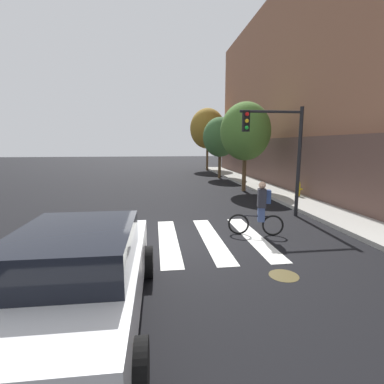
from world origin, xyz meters
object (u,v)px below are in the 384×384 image
Objects in this scene: street_tree_near at (245,132)px; street_tree_far at (207,129)px; sedan_near at (80,275)px; cyclist at (260,209)px; manhole_cover at (284,275)px; traffic_light_near at (279,143)px; fire_hydrant at (298,189)px; street_tree_mid at (220,137)px.

street_tree_near is 0.79× the size of street_tree_far.
sedan_near is 5.89m from cyclist.
cyclist is at bearing 80.05° from manhole_cover.
cyclist is 0.40× the size of traffic_light_near.
street_tree_far is (0.38, 14.22, 0.93)m from street_tree_near.
cyclist is 2.17× the size of fire_hydrant.
street_tree_far is (3.02, 25.33, 4.47)m from manhole_cover.
street_tree_near is at bearing -90.63° from street_tree_mid.
sedan_near is at bearing -104.65° from street_tree_far.
street_tree_near is 1.05× the size of street_tree_mid.
sedan_near is 0.92× the size of street_tree_mid.
cyclist is at bearing -96.41° from street_tree_far.
traffic_light_near reaches higher than fire_hydrant.
sedan_near is 0.88× the size of street_tree_near.
street_tree_near is at bearing 76.65° from manhole_cover.
street_tree_far reaches higher than fire_hydrant.
fire_hydrant is 4.60m from street_tree_near.
traffic_light_near is 5.38× the size of fire_hydrant.
manhole_cover is 11.95m from street_tree_near.
sedan_near is at bearing -109.04° from street_tree_mid.
manhole_cover is at bearing -103.35° from street_tree_near.
manhole_cover is at bearing -119.33° from fire_hydrant.
street_tree_near reaches higher than street_tree_mid.
street_tree_far is at bearing 83.20° from manhole_cover.
street_tree_mid reaches higher than fire_hydrant.
fire_hydrant is at bearing -54.75° from street_tree_near.
traffic_light_near reaches higher than manhole_cover.
fire_hydrant is 0.16× the size of street_tree_mid.
fire_hydrant is (4.16, 5.50, -0.31)m from cyclist.
street_tree_near is (6.54, 12.28, 2.73)m from sedan_near.
street_tree_mid is 0.76× the size of street_tree_far.
street_tree_mid is (0.08, 6.89, -0.16)m from street_tree_near.
sedan_near is 2.74× the size of cyclist.
manhole_cover is 2.93m from cyclist.
cyclist is 15.61m from street_tree_mid.
street_tree_mid is (0.74, 13.09, 0.52)m from traffic_light_near.
street_tree_far reaches higher than street_tree_mid.
fire_hydrant is at bearing 47.82° from sedan_near.
sedan_near is 12.74m from fire_hydrant.
fire_hydrant is 0.15× the size of street_tree_near.
cyclist is 0.32× the size of street_tree_near.
traffic_light_near is (5.88, 6.08, 2.04)m from sedan_near.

